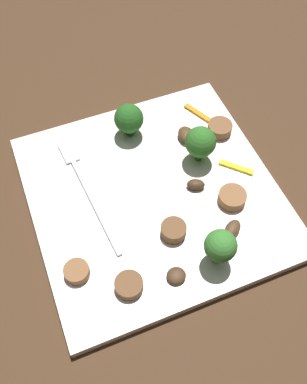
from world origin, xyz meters
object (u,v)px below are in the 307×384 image
object	(u,v)px
sausage_slice_1	(77,272)
pepper_strip_1	(199,114)
fork	(85,186)
mushroom_2	(176,276)
plate	(154,195)
sausage_slice_4	(129,285)
mushroom_0	(232,229)
mushroom_3	(196,185)
sausage_slice_0	(232,198)
sausage_slice_2	(176,229)
mushroom_1	(186,135)
broccoli_floret_1	(220,246)
pepper_strip_0	(236,167)
broccoli_floret_2	(200,142)
sausage_slice_3	(220,128)
broccoli_floret_0	(129,119)

from	to	relation	value
sausage_slice_1	pepper_strip_1	bearing A→B (deg)	-53.71
fork	mushroom_2	bearing A→B (deg)	-164.10
plate	sausage_slice_4	size ratio (longest dim) A/B	9.56
sausage_slice_4	mushroom_2	distance (m)	0.05
mushroom_0	mushroom_3	bearing A→B (deg)	10.66
sausage_slice_0	sausage_slice_2	distance (m)	0.08
sausage_slice_0	fork	bearing A→B (deg)	61.65
mushroom_0	mushroom_1	size ratio (longest dim) A/B	0.91
broccoli_floret_1	pepper_strip_0	size ratio (longest dim) A/B	1.21
mushroom_0	pepper_strip_0	bearing A→B (deg)	-30.97
sausage_slice_0	sausage_slice_4	distance (m)	0.16
sausage_slice_1	pepper_strip_0	size ratio (longest dim) A/B	0.62
sausage_slice_1	mushroom_3	distance (m)	0.18
broccoli_floret_2	mushroom_0	xyz separation A→B (m)	(-0.11, 0.01, -0.03)
fork	sausage_slice_3	distance (m)	0.19
mushroom_1	pepper_strip_0	xyz separation A→B (m)	(-0.07, -0.04, -0.00)
mushroom_2	mushroom_0	bearing A→B (deg)	-71.59
fork	pepper_strip_1	world-z (taller)	same
plate	fork	world-z (taller)	fork
sausage_slice_2	broccoli_floret_1	bearing A→B (deg)	-150.10
mushroom_1	pepper_strip_0	bearing A→B (deg)	-150.53
sausage_slice_2	sausage_slice_4	bearing A→B (deg)	119.89
broccoli_floret_2	mushroom_1	xyz separation A→B (m)	(0.04, 0.00, -0.03)
sausage_slice_2	mushroom_0	xyz separation A→B (m)	(-0.02, -0.06, -0.00)
plate	mushroom_1	bearing A→B (deg)	-48.91
mushroom_1	mushroom_2	size ratio (longest dim) A/B	1.34
sausage_slice_2	pepper_strip_0	world-z (taller)	sausage_slice_2
mushroom_2	pepper_strip_0	distance (m)	0.17
sausage_slice_2	mushroom_1	size ratio (longest dim) A/B	1.03
sausage_slice_1	mushroom_3	size ratio (longest dim) A/B	1.27
fork	sausage_slice_3	xyz separation A→B (m)	(0.02, -0.19, 0.01)
broccoli_floret_1	pepper_strip_1	xyz separation A→B (m)	(0.20, -0.07, -0.03)
sausage_slice_0	sausage_slice_1	xyz separation A→B (m)	(-0.02, 0.20, -0.00)
sausage_slice_1	plate	bearing A→B (deg)	-59.89
plate	mushroom_3	distance (m)	0.05
sausage_slice_2	mushroom_0	bearing A→B (deg)	-110.54
mushroom_2	mushroom_3	world-z (taller)	mushroom_3
sausage_slice_1	mushroom_0	world-z (taller)	same
mushroom_2	pepper_strip_0	size ratio (longest dim) A/B	0.48
sausage_slice_3	fork	bearing A→B (deg)	95.27
broccoli_floret_0	pepper_strip_0	world-z (taller)	broccoli_floret_0
mushroom_3	sausage_slice_4	bearing A→B (deg)	126.96
fork	broccoli_floret_1	bearing A→B (deg)	-149.26
sausage_slice_1	sausage_slice_0	bearing A→B (deg)	-83.98
sausage_slice_1	mushroom_2	distance (m)	0.11
mushroom_3	pepper_strip_0	bearing A→B (deg)	-83.41
fork	sausage_slice_2	bearing A→B (deg)	-146.72
fork	pepper_strip_1	bearing A→B (deg)	-77.58
sausage_slice_3	pepper_strip_0	size ratio (longest dim) A/B	0.72
plate	fork	xyz separation A→B (m)	(0.04, 0.08, 0.01)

